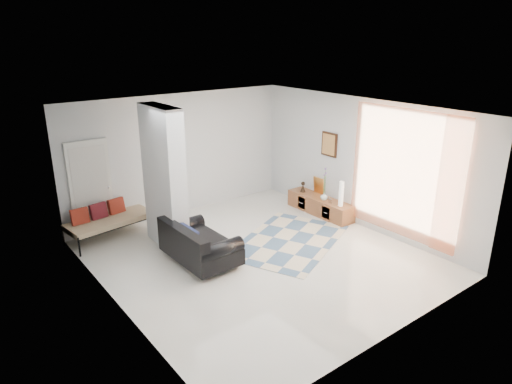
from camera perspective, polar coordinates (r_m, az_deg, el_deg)
floor at (r=8.80m, az=0.44°, el=-8.18°), size 6.00×6.00×0.00m
ceiling at (r=7.91m, az=0.49°, el=10.13°), size 6.00×6.00×0.00m
wall_back at (r=10.67m, az=-9.53°, el=4.59°), size 6.00×0.00×6.00m
wall_front at (r=6.33m, az=17.52°, el=-6.50°), size 6.00×0.00×6.00m
wall_left at (r=7.01m, az=-17.60°, el=-3.96°), size 0.00×6.00×6.00m
wall_right at (r=10.10m, az=12.88°, el=3.53°), size 0.00×6.00×6.00m
partition_column at (r=8.99m, az=-11.43°, el=1.70°), size 0.35×1.20×2.80m
hallway_door at (r=9.98m, az=-19.94°, el=0.36°), size 0.85×0.06×2.04m
curtain at (r=9.37m, az=17.95°, el=2.16°), size 0.00×2.55×2.55m
wall_art at (r=10.59m, az=9.15°, el=5.90°), size 0.04×0.45×0.55m
media_console at (r=10.88m, az=8.01°, el=-1.66°), size 0.45×1.80×0.80m
loveseat at (r=8.55m, az=-7.35°, el=-6.54°), size 0.96×1.60×0.76m
daybed at (r=9.92m, az=-18.00°, el=-3.24°), size 1.84×0.98×0.77m
area_rug at (r=9.47m, az=4.14°, el=-6.11°), size 3.10×2.67×0.01m
cylinder_lamp at (r=10.29m, az=10.60°, el=-0.22°), size 0.10×0.10×0.56m
bronze_figurine at (r=11.10m, az=5.89°, el=0.64°), size 0.14×0.14×0.26m
vase at (r=10.64m, az=8.50°, el=-0.55°), size 0.18×0.18×0.17m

